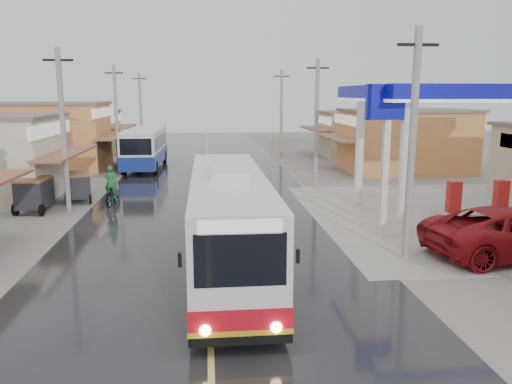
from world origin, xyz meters
TOP-DOWN VIEW (x-y plane):
  - ground at (0.00, 0.00)m, footprint 120.00×120.00m
  - road at (0.00, 15.00)m, footprint 12.00×90.00m
  - centre_line at (0.00, 15.00)m, footprint 0.15×90.00m
  - shopfronts_left at (-13.00, 18.00)m, footprint 11.00×44.00m
  - shopfronts_right at (15.00, 12.00)m, footprint 11.00×44.00m
  - utility_poles_left at (-7.00, 16.00)m, footprint 1.60×50.00m
  - utility_poles_right at (7.00, 15.00)m, footprint 1.60×36.00m
  - coach_bus at (0.67, -0.58)m, footprint 2.70×11.30m
  - second_bus at (-4.81, 23.37)m, footprint 2.71×9.44m
  - jeepney at (10.96, -0.02)m, footprint 6.79×3.82m
  - cyclist at (-5.04, 10.12)m, footprint 0.87×2.03m
  - tricycle_near at (-7.03, 11.18)m, footprint 1.82×2.16m
  - tricycle_far at (-8.59, 8.84)m, footprint 1.51×2.26m

SIDE VIEW (x-z plane):
  - ground at x=0.00m, z-range 0.00..0.00m
  - shopfronts_left at x=-13.00m, z-range -2.60..2.60m
  - shopfronts_right at x=15.00m, z-range -2.40..2.40m
  - utility_poles_left at x=-7.00m, z-range -4.00..4.00m
  - utility_poles_right at x=7.00m, z-range -4.00..4.00m
  - road at x=0.00m, z-range 0.00..0.02m
  - centre_line at x=0.00m, z-range 0.02..0.03m
  - cyclist at x=-5.04m, z-range -0.37..1.77m
  - jeepney at x=10.96m, z-range 0.00..1.79m
  - tricycle_near at x=-7.03m, z-range 0.11..1.69m
  - tricycle_far at x=-8.59m, z-range 0.12..1.83m
  - second_bus at x=-4.81m, z-range 0.12..3.24m
  - coach_bus at x=0.67m, z-range -0.06..3.46m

